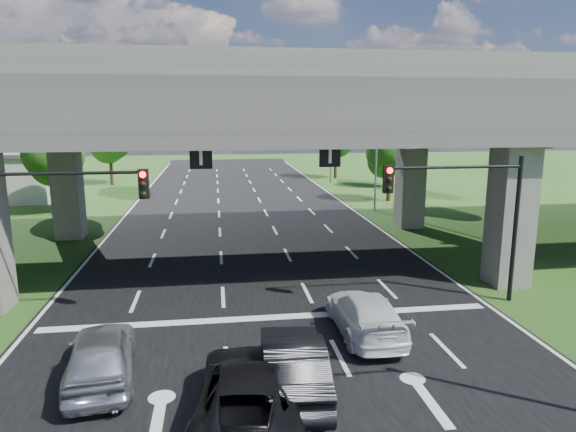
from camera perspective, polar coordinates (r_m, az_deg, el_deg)
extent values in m
plane|color=#2D4D18|center=(16.76, -0.45, -15.89)|extent=(160.00, 160.00, 0.00)
cube|color=black|center=(25.99, -3.39, -5.73)|extent=(18.00, 120.00, 0.03)
cube|color=#373432|center=(26.82, -3.96, 12.11)|extent=(80.00, 15.00, 2.00)
cube|color=#64615C|center=(19.67, -2.41, 16.72)|extent=(80.00, 0.50, 1.00)
cube|color=#64615C|center=(34.10, -4.91, 14.49)|extent=(80.00, 0.50, 1.00)
cube|color=#64615C|center=(34.23, -23.35, 3.51)|extent=(1.60, 1.60, 7.00)
cube|color=#64615C|center=(24.82, 23.57, 0.78)|extent=(1.60, 1.60, 7.00)
cube|color=#64615C|center=(35.47, 13.47, 4.39)|extent=(1.60, 1.60, 7.00)
cube|color=black|center=(19.83, -9.65, 6.40)|extent=(0.85, 0.06, 0.85)
cube|color=black|center=(20.31, 4.68, 6.65)|extent=(0.85, 0.06, 0.85)
cylinder|color=black|center=(22.73, 23.92, -1.45)|extent=(0.18, 0.18, 6.00)
cylinder|color=black|center=(20.99, 18.09, 5.18)|extent=(5.50, 0.12, 0.12)
cube|color=black|center=(19.82, 11.06, 4.02)|extent=(0.35, 0.28, 1.05)
sphere|color=#FF0C05|center=(19.63, 11.25, 4.97)|extent=(0.22, 0.22, 0.22)
cylinder|color=black|center=(19.59, -23.75, 4.35)|extent=(5.50, 0.12, 0.12)
cube|color=black|center=(18.90, -15.74, 3.45)|extent=(0.35, 0.28, 1.05)
sphere|color=#FF0C05|center=(18.70, -15.86, 4.44)|extent=(0.22, 0.22, 0.22)
cylinder|color=gray|center=(40.79, 9.83, 7.55)|extent=(0.16, 0.16, 10.00)
cylinder|color=gray|center=(40.31, 7.97, 14.25)|extent=(3.00, 0.10, 0.10)
cube|color=gray|center=(39.93, 5.83, 14.18)|extent=(0.60, 0.25, 0.18)
cylinder|color=gray|center=(56.21, 4.81, 8.73)|extent=(0.16, 0.16, 10.00)
cylinder|color=gray|center=(55.87, 3.35, 13.55)|extent=(3.00, 0.10, 0.10)
cube|color=gray|center=(55.59, 1.79, 13.47)|extent=(0.60, 0.25, 0.18)
cylinder|color=black|center=(42.92, -24.29, 2.38)|extent=(0.36, 0.36, 3.30)
sphere|color=#1C5316|center=(42.60, -24.62, 6.37)|extent=(4.50, 4.50, 4.50)
sphere|color=#1C5316|center=(42.12, -24.36, 8.19)|extent=(3.60, 3.60, 3.60)
sphere|color=#1C5316|center=(43.14, -24.76, 5.20)|extent=(3.30, 3.30, 3.30)
cylinder|color=black|center=(51.40, -25.06, 3.42)|extent=(0.36, 0.36, 2.86)
sphere|color=#1C5316|center=(51.14, -25.31, 6.30)|extent=(3.90, 3.90, 3.90)
sphere|color=#1C5316|center=(50.67, -25.08, 7.62)|extent=(3.12, 3.12, 3.12)
sphere|color=#1C5316|center=(51.67, -25.42, 5.47)|extent=(2.86, 2.86, 2.86)
cylinder|color=black|center=(58.11, -19.05, 5.02)|extent=(0.36, 0.36, 3.52)
sphere|color=#1C5316|center=(57.87, -19.26, 8.17)|extent=(4.80, 4.80, 4.80)
sphere|color=#1C5316|center=(57.45, -19.01, 9.61)|extent=(3.84, 3.84, 3.84)
sphere|color=#1C5316|center=(58.38, -19.41, 7.24)|extent=(3.52, 3.52, 3.52)
cylinder|color=black|center=(45.71, 11.14, 3.55)|extent=(0.36, 0.36, 3.08)
sphere|color=#1C5316|center=(45.41, 11.28, 7.05)|extent=(4.20, 4.20, 4.20)
sphere|color=#1C5316|center=(45.19, 11.95, 8.60)|extent=(3.36, 3.36, 3.36)
sphere|color=#1C5316|center=(45.76, 10.72, 6.05)|extent=(3.08, 3.08, 3.08)
cylinder|color=black|center=(54.19, 11.38, 4.65)|extent=(0.36, 0.36, 2.86)
sphere|color=#1C5316|center=(53.96, 11.49, 7.39)|extent=(3.90, 3.90, 3.90)
sphere|color=#1C5316|center=(53.74, 12.06, 8.60)|extent=(3.12, 3.12, 3.12)
sphere|color=#1C5316|center=(54.29, 11.02, 6.61)|extent=(2.86, 2.86, 2.86)
cylinder|color=black|center=(60.68, 5.30, 5.75)|extent=(0.36, 0.36, 3.30)
sphere|color=#1C5316|center=(60.46, 5.36, 8.58)|extent=(4.50, 4.50, 4.50)
sphere|color=#1C5316|center=(60.21, 5.82, 9.84)|extent=(3.60, 3.60, 3.60)
sphere|color=#1C5316|center=(60.83, 4.97, 7.75)|extent=(3.30, 3.30, 3.30)
imported|color=#B9BCC1|center=(16.29, -20.07, -14.26)|extent=(2.44, 4.84, 1.58)
imported|color=black|center=(14.84, 0.53, -16.11)|extent=(2.00, 4.97, 1.60)
imported|color=silver|center=(18.53, 8.53, -10.67)|extent=(2.04, 5.00, 1.45)
imported|color=black|center=(13.61, -4.20, -18.97)|extent=(3.31, 5.95, 1.57)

